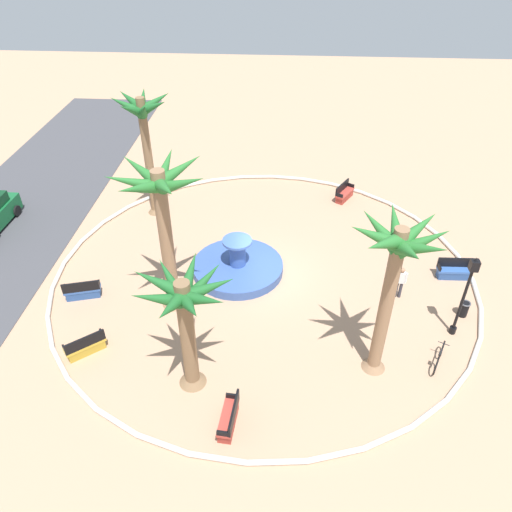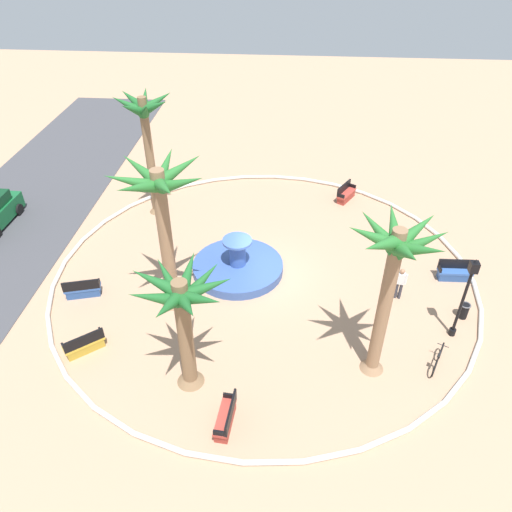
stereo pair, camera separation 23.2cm
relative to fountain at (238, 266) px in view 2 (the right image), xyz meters
The scene contains 16 objects.
ground_plane 1.30m from the fountain, 93.37° to the right, with size 80.00×80.00×0.00m, color tan.
plaza_curb 1.28m from the fountain, 93.37° to the right, with size 20.02×20.02×0.20m, color silver.
fountain is the anchor object (origin of this frame).
palm_tree_near_fountain 7.71m from the fountain, behind, with size 3.60×3.61×5.11m.
palm_tree_by_curb 5.92m from the fountain, 134.34° to the left, with size 3.96×3.98×6.87m.
palm_tree_mid_plaza 8.82m from the fountain, 45.63° to the left, with size 3.19×3.23×6.92m.
palm_tree_far_side 9.37m from the fountain, 133.96° to the right, with size 3.40×3.31×6.69m.
bench_east 8.59m from the fountain, behind, with size 1.64×0.64×1.00m.
bench_west 9.34m from the fountain, 37.48° to the right, with size 1.63×1.25×1.00m.
bench_north 7.90m from the fountain, 135.66° to the left, with size 1.40×1.56×1.00m.
bench_southeast 7.22m from the fountain, 109.25° to the left, with size 0.91×1.68×1.00m.
bench_southwest 10.31m from the fountain, 88.69° to the right, with size 0.55×1.61×1.00m.
lamppost 10.20m from the fountain, 110.65° to the right, with size 0.32×0.32×3.93m.
trash_bin 10.34m from the fountain, 103.52° to the right, with size 0.46×0.46×0.73m.
bicycle_red_frame 9.89m from the fountain, 122.43° to the right, with size 1.57×0.81×0.94m.
person_cyclist_helmet 7.58m from the fountain, 100.42° to the right, with size 0.26×0.52×1.63m.
Camera 2 is at (-18.45, -1.10, 14.76)m, focal length 34.22 mm.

